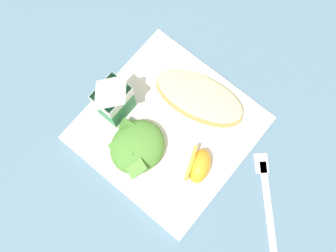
# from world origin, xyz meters

# --- Properties ---
(ground) EXTENTS (3.00, 3.00, 0.00)m
(ground) POSITION_xyz_m (0.00, 0.00, 0.00)
(ground) COLOR slate
(white_plate) EXTENTS (0.28, 0.28, 0.02)m
(white_plate) POSITION_xyz_m (0.00, 0.00, 0.01)
(white_plate) COLOR white
(white_plate) RESTS_ON ground
(cheesy_pizza_bread) EXTENTS (0.11, 0.18, 0.04)m
(cheesy_pizza_bread) POSITION_xyz_m (0.07, -0.01, 0.03)
(cheesy_pizza_bread) COLOR tan
(cheesy_pizza_bread) RESTS_ON white_plate
(green_salad_pile) EXTENTS (0.10, 0.10, 0.05)m
(green_salad_pile) POSITION_xyz_m (-0.06, 0.02, 0.04)
(green_salad_pile) COLOR #4C8433
(green_salad_pile) RESTS_ON white_plate
(milk_carton) EXTENTS (0.06, 0.04, 0.11)m
(milk_carton) POSITION_xyz_m (-0.03, 0.09, 0.08)
(milk_carton) COLOR #2D8451
(milk_carton) RESTS_ON white_plate
(orange_wedge_front) EXTENTS (0.07, 0.06, 0.04)m
(orange_wedge_front) POSITION_xyz_m (-0.02, -0.09, 0.04)
(orange_wedge_front) COLOR orange
(orange_wedge_front) RESTS_ON white_plate
(metal_fork) EXTENTS (0.15, 0.14, 0.01)m
(metal_fork) POSITION_xyz_m (0.01, -0.21, 0.00)
(metal_fork) COLOR silver
(metal_fork) RESTS_ON ground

